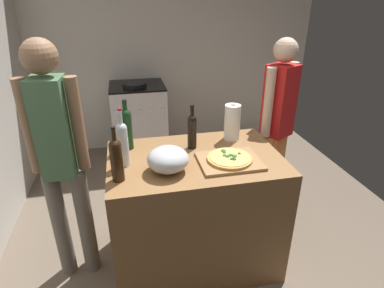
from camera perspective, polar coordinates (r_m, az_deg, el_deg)
ground_plane at (r=3.30m, az=-0.64°, el=-9.96°), size 3.85×3.43×0.02m
kitchen_wall_rear at (r=4.18m, az=-4.97°, el=17.08°), size 3.85×0.10×2.60m
counter at (r=2.40m, az=0.52°, el=-11.83°), size 1.17×0.77×0.90m
cutting_board at (r=2.10m, az=6.73°, el=-3.06°), size 0.40×0.32×0.02m
pizza at (r=2.09m, az=6.76°, el=-2.55°), size 0.30×0.30×0.03m
mixing_bowl at (r=1.96m, az=-4.33°, el=-2.75°), size 0.26×0.26×0.16m
paper_towel_roll at (r=2.39m, az=7.22°, el=3.88°), size 0.12×0.12×0.27m
wine_bottle_clear at (r=1.88m, az=-13.40°, el=-2.46°), size 0.07×0.07×0.34m
wine_bottle_dark at (r=2.23m, az=0.01°, el=2.58°), size 0.06×0.06×0.32m
wine_bottle_amber at (r=2.04m, az=-12.29°, el=0.31°), size 0.07×0.07×0.38m
wine_bottle_green at (r=2.26m, az=-11.65°, el=3.02°), size 0.08×0.08×0.36m
stove at (r=3.97m, az=-9.40°, el=3.96°), size 0.64×0.60×0.97m
person_in_stripes at (r=2.18m, az=-22.69°, el=-1.95°), size 0.36×0.21×1.69m
person_in_red at (r=2.81m, az=15.01°, el=4.02°), size 0.34×0.28×1.60m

